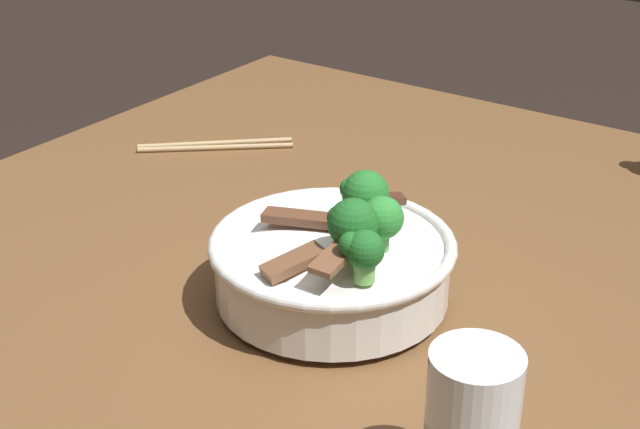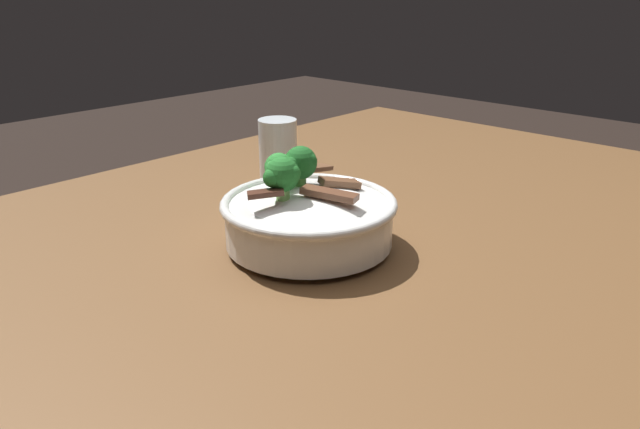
% 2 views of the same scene
% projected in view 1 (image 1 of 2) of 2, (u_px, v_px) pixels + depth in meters
% --- Properties ---
extents(rice_bowl, '(0.23, 0.23, 0.13)m').
position_uv_depth(rice_bowl, '(334.00, 260.00, 0.87)').
color(rice_bowl, white).
rests_on(rice_bowl, dining_table).
extents(chopsticks_pair, '(0.15, 0.17, 0.01)m').
position_uv_depth(chopsticks_pair, '(215.00, 145.00, 1.23)').
color(chopsticks_pair, tan).
rests_on(chopsticks_pair, dining_table).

